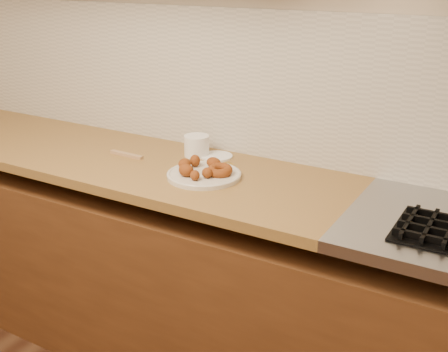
{
  "coord_description": "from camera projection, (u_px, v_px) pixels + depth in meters",
  "views": [
    {
      "loc": [
        1.0,
        -0.03,
        1.66
      ],
      "look_at": [
        0.03,
        1.64,
        0.93
      ],
      "focal_mm": 45.0,
      "sensor_mm": 36.0,
      "label": 1
    }
  ],
  "objects": [
    {
      "name": "plastic_tub",
      "position": [
        197.0,
        146.0,
        2.36
      ],
      "size": [
        0.12,
        0.12,
        0.09
      ],
      "primitive_type": "cylinder",
      "rotation": [
        0.0,
        0.0,
        -0.15
      ],
      "color": "white",
      "rests_on": "butcher_block"
    },
    {
      "name": "donut_plate",
      "position": [
        204.0,
        175.0,
        2.14
      ],
      "size": [
        0.28,
        0.28,
        0.02
      ],
      "primitive_type": "cylinder",
      "color": "beige",
      "rests_on": "butcher_block"
    },
    {
      "name": "fried_dough_chunks",
      "position": [
        196.0,
        167.0,
        2.14
      ],
      "size": [
        0.18,
        0.21,
        0.05
      ],
      "color": "brown",
      "rests_on": "donut_plate"
    },
    {
      "name": "tub_lid",
      "position": [
        216.0,
        156.0,
        2.36
      ],
      "size": [
        0.15,
        0.15,
        0.01
      ],
      "primitive_type": "cylinder",
      "rotation": [
        0.0,
        0.0,
        -0.1
      ],
      "color": "white",
      "rests_on": "butcher_block"
    },
    {
      "name": "base_cabinet",
      "position": [
        224.0,
        293.0,
        2.32
      ],
      "size": [
        3.6,
        0.6,
        0.77
      ],
      "primitive_type": "cube",
      "color": "#5A3318",
      "rests_on": "floor"
    },
    {
      "name": "wooden_utensil",
      "position": [
        127.0,
        155.0,
        2.37
      ],
      "size": [
        0.17,
        0.03,
        0.01
      ],
      "primitive_type": "cube",
      "rotation": [
        0.0,
        0.0,
        -0.03
      ],
      "color": "tan",
      "rests_on": "butcher_block"
    },
    {
      "name": "wall_back",
      "position": [
        264.0,
        48.0,
        2.23
      ],
      "size": [
        4.0,
        0.02,
        2.7
      ],
      "primitive_type": "cube",
      "color": "#BCA990",
      "rests_on": "ground"
    },
    {
      "name": "backsplash",
      "position": [
        261.0,
        86.0,
        2.27
      ],
      "size": [
        3.6,
        0.02,
        0.6
      ],
      "primitive_type": "cube",
      "color": "beige",
      "rests_on": "wall_back"
    },
    {
      "name": "brass_jar_lid",
      "position": [
        226.0,
        166.0,
        2.24
      ],
      "size": [
        0.07,
        0.07,
        0.01
      ],
      "primitive_type": "cylinder",
      "rotation": [
        0.0,
        0.0,
        0.15
      ],
      "color": "#BB8E24",
      "rests_on": "butcher_block"
    },
    {
      "name": "ring_donut",
      "position": [
        220.0,
        170.0,
        2.12
      ],
      "size": [
        0.12,
        0.12,
        0.04
      ],
      "primitive_type": "torus",
      "rotation": [
        0.1,
        0.0,
        0.22
      ],
      "color": "brown",
      "rests_on": "donut_plate"
    },
    {
      "name": "butcher_block",
      "position": [
        96.0,
        155.0,
        2.45
      ],
      "size": [
        2.3,
        0.62,
        0.04
      ],
      "primitive_type": "cube",
      "color": "olive",
      "rests_on": "base_cabinet"
    }
  ]
}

